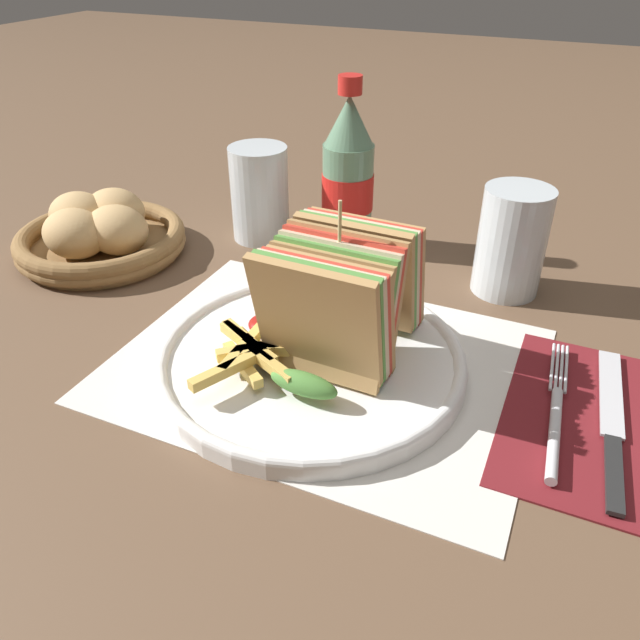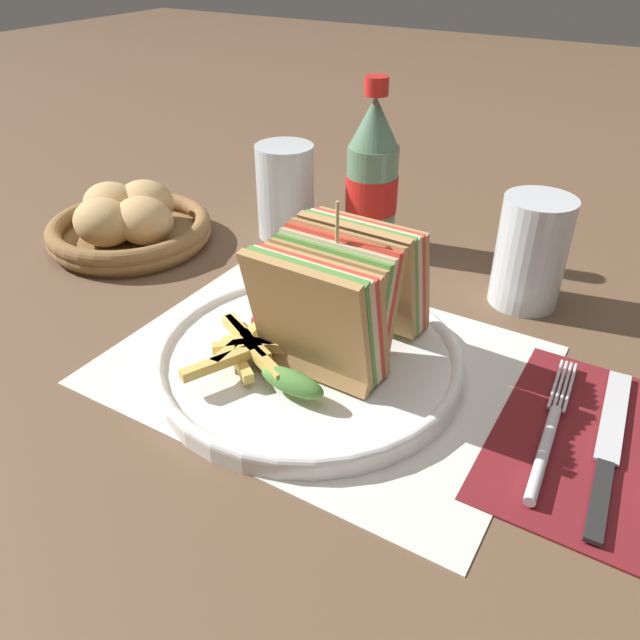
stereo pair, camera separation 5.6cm
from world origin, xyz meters
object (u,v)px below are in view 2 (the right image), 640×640
Objects in this scene: fork at (548,437)px; knife at (608,447)px; glass_far at (286,198)px; plate_main at (309,358)px; glass_near at (530,259)px; club_sandwich at (338,300)px; bread_basket at (129,224)px; coke_bottle_near at (372,179)px.

fork is 0.04m from knife.
glass_far is (-0.39, 0.22, 0.04)m from fork.
plate_main is 0.26m from glass_near.
knife is 1.71× the size of glass_far.
bread_basket is (-0.35, 0.09, -0.05)m from club_sandwich.
club_sandwich reaches higher than bread_basket.
bread_basket is at bearing -150.50° from coke_bottle_near.
club_sandwich reaches higher than glass_far.
bread_basket is at bearing 165.21° from club_sandwich.
club_sandwich is 0.94× the size of fork.
glass_near is (-0.08, 0.21, 0.04)m from fork.
plate_main is 2.39× the size of glass_far.
fork is 0.90× the size of bread_basket.
plate_main is 0.27m from coke_bottle_near.
glass_far reaches higher than knife.
bread_basket is at bearing 168.10° from knife.
coke_bottle_near is 1.01× the size of bread_basket.
coke_bottle_near is 1.74× the size of glass_near.
coke_bottle_near is at bearing 13.63° from glass_far.
plate_main is 1.66× the size of club_sandwich.
bread_basket is at bearing -141.71° from glass_far.
club_sandwich is at bearing -119.04° from glass_near.
knife is (0.04, 0.01, -0.00)m from fork.
plate_main is 0.35m from bread_basket.
plate_main is at bearing -121.70° from glass_near.
coke_bottle_near is (-0.28, 0.24, 0.08)m from fork.
knife is (0.25, 0.02, -0.00)m from plate_main.
plate_main is 0.29m from glass_far.
fork is 0.23m from glass_near.
plate_main reaches higher than knife.
coke_bottle_near is 1.74× the size of glass_far.
coke_bottle_near reaches higher than knife.
coke_bottle_near is 0.21m from glass_near.
knife is at bearing -58.06° from glass_near.
coke_bottle_near is at bearing 105.06° from plate_main.
coke_bottle_near is (-0.09, 0.24, 0.02)m from club_sandwich.
fork is (0.19, -0.00, -0.06)m from club_sandwich.
knife is 0.40m from coke_bottle_near.
glass_far is 0.58× the size of bread_basket.
knife is 0.48m from glass_far.
glass_near is (0.13, 0.22, 0.04)m from plate_main.
bread_basket reaches higher than knife.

